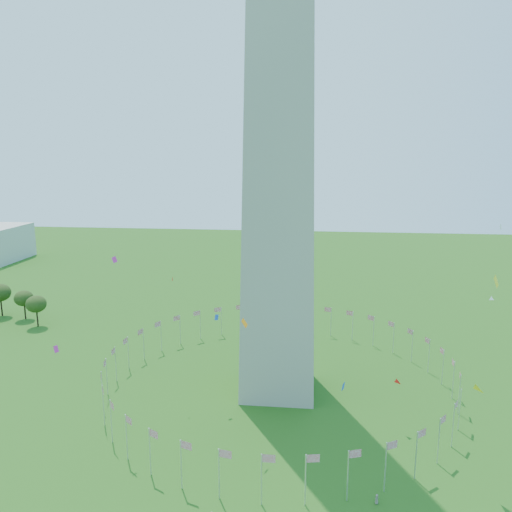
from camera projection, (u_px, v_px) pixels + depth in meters
The scene contains 3 objects.
washington_monument at pixel (282, 7), 101.87m from camera, with size 16.80×16.80×169.00m, color #A6A193, non-canonical shape.
flag_ring at pixel (278, 372), 118.00m from camera, with size 80.24×80.24×9.00m.
kites_aloft at pixel (354, 354), 91.46m from camera, with size 126.29×66.06×36.83m.
Camera 1 is at (6.93, -59.94, 55.23)m, focal length 35.00 mm.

